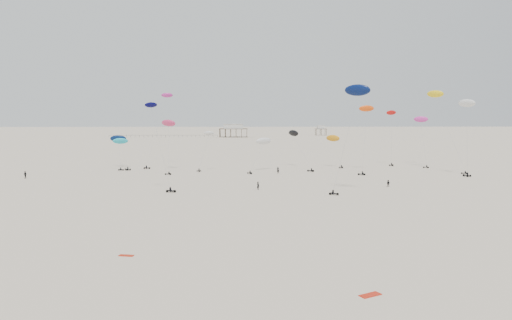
{
  "coord_description": "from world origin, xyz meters",
  "views": [
    {
      "loc": [
        -2.85,
        -21.07,
        17.07
      ],
      "look_at": [
        0.0,
        88.0,
        7.0
      ],
      "focal_mm": 35.0,
      "sensor_mm": 36.0,
      "label": 1
    }
  ],
  "objects_px": {
    "pavilion_small": "(321,131)",
    "rig_6": "(365,123)",
    "rig_2": "(262,145)",
    "spectator_0": "(258,190)",
    "pavilion_main": "(233,131)"
  },
  "relations": [
    {
      "from": "pavilion_small",
      "to": "rig_6",
      "type": "relative_size",
      "value": 0.43
    },
    {
      "from": "pavilion_small",
      "to": "rig_6",
      "type": "height_order",
      "value": "rig_6"
    },
    {
      "from": "rig_2",
      "to": "pavilion_main",
      "type": "bearing_deg",
      "value": -110.01
    },
    {
      "from": "rig_6",
      "to": "spectator_0",
      "type": "xyz_separation_m",
      "value": [
        -32.85,
        -34.97,
        -14.45
      ]
    },
    {
      "from": "rig_2",
      "to": "rig_6",
      "type": "xyz_separation_m",
      "value": [
        30.59,
        -1.87,
        6.61
      ]
    },
    {
      "from": "rig_2",
      "to": "rig_6",
      "type": "height_order",
      "value": "rig_6"
    },
    {
      "from": "rig_2",
      "to": "rig_6",
      "type": "relative_size",
      "value": 0.57
    },
    {
      "from": "pavilion_small",
      "to": "spectator_0",
      "type": "distance_m",
      "value": 295.25
    },
    {
      "from": "pavilion_main",
      "to": "spectator_0",
      "type": "relative_size",
      "value": 9.86
    },
    {
      "from": "rig_6",
      "to": "spectator_0",
      "type": "bearing_deg",
      "value": 128.27
    },
    {
      "from": "spectator_0",
      "to": "rig_6",
      "type": "bearing_deg",
      "value": -85.08
    },
    {
      "from": "pavilion_main",
      "to": "rig_6",
      "type": "distance_m",
      "value": 228.59
    },
    {
      "from": "pavilion_main",
      "to": "pavilion_small",
      "type": "height_order",
      "value": "pavilion_main"
    },
    {
      "from": "rig_2",
      "to": "spectator_0",
      "type": "distance_m",
      "value": 37.73
    },
    {
      "from": "pavilion_small",
      "to": "rig_6",
      "type": "bearing_deg",
      "value": -95.98
    }
  ]
}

